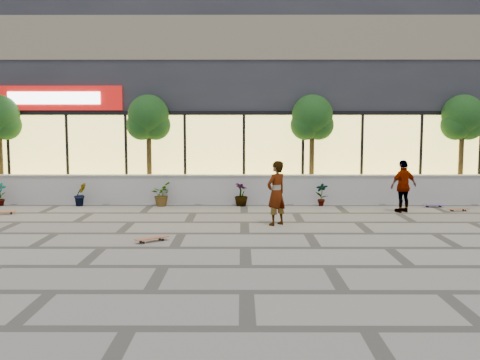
{
  "coord_description": "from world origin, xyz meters",
  "views": [
    {
      "loc": [
        -0.08,
        -11.97,
        2.77
      ],
      "look_at": [
        -0.13,
        2.56,
        1.3
      ],
      "focal_mm": 40.0,
      "sensor_mm": 36.0,
      "label": 1
    }
  ],
  "objects_px": {
    "skateboard_center": "(152,238)",
    "skateboard_right_near": "(458,209)",
    "tree_midwest": "(149,120)",
    "tree_east": "(463,120)",
    "skateboard_right_far": "(434,205)",
    "skater_right_near": "(403,186)",
    "skater_center": "(276,193)",
    "skateboard_left": "(3,212)",
    "tree_mideast": "(312,120)"
  },
  "relations": [
    {
      "from": "tree_east",
      "to": "skateboard_right_far",
      "type": "height_order",
      "value": "tree_east"
    },
    {
      "from": "tree_midwest",
      "to": "skateboard_center",
      "type": "bearing_deg",
      "value": -79.93
    },
    {
      "from": "tree_mideast",
      "to": "skateboard_center",
      "type": "bearing_deg",
      "value": -123.86
    },
    {
      "from": "skateboard_center",
      "to": "skateboard_right_far",
      "type": "bearing_deg",
      "value": -5.31
    },
    {
      "from": "skater_center",
      "to": "skater_right_near",
      "type": "distance_m",
      "value": 4.81
    },
    {
      "from": "skateboard_center",
      "to": "skateboard_right_far",
      "type": "height_order",
      "value": "skateboard_center"
    },
    {
      "from": "tree_midwest",
      "to": "skateboard_left",
      "type": "height_order",
      "value": "tree_midwest"
    },
    {
      "from": "tree_midwest",
      "to": "tree_east",
      "type": "xyz_separation_m",
      "value": [
        11.5,
        0.0,
        0.0
      ]
    },
    {
      "from": "tree_midwest",
      "to": "skater_center",
      "type": "height_order",
      "value": "tree_midwest"
    },
    {
      "from": "tree_mideast",
      "to": "skateboard_right_far",
      "type": "distance_m",
      "value": 5.18
    },
    {
      "from": "tree_mideast",
      "to": "skateboard_right_far",
      "type": "height_order",
      "value": "tree_mideast"
    },
    {
      "from": "skateboard_right_near",
      "to": "tree_east",
      "type": "bearing_deg",
      "value": 59.78
    },
    {
      "from": "tree_mideast",
      "to": "tree_east",
      "type": "relative_size",
      "value": 1.0
    },
    {
      "from": "tree_mideast",
      "to": "tree_east",
      "type": "height_order",
      "value": "same"
    },
    {
      "from": "tree_midwest",
      "to": "skater_center",
      "type": "bearing_deg",
      "value": -47.98
    },
    {
      "from": "tree_east",
      "to": "skater_right_near",
      "type": "bearing_deg",
      "value": -138.01
    },
    {
      "from": "tree_east",
      "to": "skateboard_right_near",
      "type": "distance_m",
      "value": 3.9
    },
    {
      "from": "tree_midwest",
      "to": "skateboard_right_far",
      "type": "height_order",
      "value": "tree_midwest"
    },
    {
      "from": "tree_east",
      "to": "skateboard_right_near",
      "type": "bearing_deg",
      "value": -112.75
    },
    {
      "from": "tree_mideast",
      "to": "skateboard_center",
      "type": "xyz_separation_m",
      "value": [
        -4.74,
        -7.07,
        -2.9
      ]
    },
    {
      "from": "skateboard_center",
      "to": "skateboard_right_near",
      "type": "xyz_separation_m",
      "value": [
        9.24,
        4.69,
        -0.01
      ]
    },
    {
      "from": "tree_east",
      "to": "skater_center",
      "type": "distance_m",
      "value": 8.87
    },
    {
      "from": "tree_east",
      "to": "tree_midwest",
      "type": "bearing_deg",
      "value": 180.0
    },
    {
      "from": "tree_east",
      "to": "skateboard_center",
      "type": "bearing_deg",
      "value": -145.38
    },
    {
      "from": "tree_east",
      "to": "skateboard_right_far",
      "type": "relative_size",
      "value": 5.44
    },
    {
      "from": "skater_center",
      "to": "skateboard_right_near",
      "type": "relative_size",
      "value": 2.54
    },
    {
      "from": "tree_mideast",
      "to": "skateboard_right_far",
      "type": "relative_size",
      "value": 5.44
    },
    {
      "from": "tree_mideast",
      "to": "skateboard_right_far",
      "type": "xyz_separation_m",
      "value": [
        4.0,
        -1.53,
        -2.91
      ]
    },
    {
      "from": "skater_center",
      "to": "skateboard_center",
      "type": "distance_m",
      "value": 3.92
    },
    {
      "from": "tree_mideast",
      "to": "skateboard_left",
      "type": "bearing_deg",
      "value": -162.96
    },
    {
      "from": "skater_center",
      "to": "skateboard_left",
      "type": "height_order",
      "value": "skater_center"
    },
    {
      "from": "skateboard_left",
      "to": "skateboard_right_far",
      "type": "bearing_deg",
      "value": -13.03
    },
    {
      "from": "skater_right_near",
      "to": "skateboard_right_far",
      "type": "bearing_deg",
      "value": -166.86
    },
    {
      "from": "skater_center",
      "to": "skateboard_right_near",
      "type": "xyz_separation_m",
      "value": [
        6.11,
        2.48,
        -0.83
      ]
    },
    {
      "from": "skater_center",
      "to": "skateboard_left",
      "type": "distance_m",
      "value": 8.71
    },
    {
      "from": "skateboard_center",
      "to": "tree_midwest",
      "type": "bearing_deg",
      "value": 62.41
    },
    {
      "from": "tree_midwest",
      "to": "skater_right_near",
      "type": "xyz_separation_m",
      "value": [
        8.63,
        -2.59,
        -2.14
      ]
    },
    {
      "from": "skater_right_near",
      "to": "skateboard_right_far",
      "type": "height_order",
      "value": "skater_right_near"
    },
    {
      "from": "skateboard_left",
      "to": "skateboard_right_near",
      "type": "relative_size",
      "value": 1.13
    },
    {
      "from": "tree_midwest",
      "to": "skateboard_right_near",
      "type": "bearing_deg",
      "value": -12.8
    },
    {
      "from": "skateboard_right_far",
      "to": "tree_east",
      "type": "bearing_deg",
      "value": 42.73
    },
    {
      "from": "skater_right_near",
      "to": "skateboard_right_near",
      "type": "bearing_deg",
      "value": 161.8
    },
    {
      "from": "skater_right_near",
      "to": "tree_mideast",
      "type": "bearing_deg",
      "value": -68.92
    },
    {
      "from": "tree_midwest",
      "to": "skateboard_right_far",
      "type": "xyz_separation_m",
      "value": [
        10.0,
        -1.53,
        -2.91
      ]
    },
    {
      "from": "skateboard_center",
      "to": "skateboard_right_near",
      "type": "distance_m",
      "value": 10.36
    },
    {
      "from": "skateboard_center",
      "to": "skateboard_right_near",
      "type": "bearing_deg",
      "value": -10.77
    },
    {
      "from": "skateboard_left",
      "to": "skateboard_right_near",
      "type": "xyz_separation_m",
      "value": [
        14.6,
        0.71,
        -0.01
      ]
    },
    {
      "from": "skateboard_right_far",
      "to": "skateboard_left",
      "type": "bearing_deg",
      "value": -176.58
    },
    {
      "from": "tree_midwest",
      "to": "skateboard_right_far",
      "type": "bearing_deg",
      "value": -8.72
    },
    {
      "from": "skateboard_left",
      "to": "skateboard_right_near",
      "type": "height_order",
      "value": "skateboard_left"
    }
  ]
}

